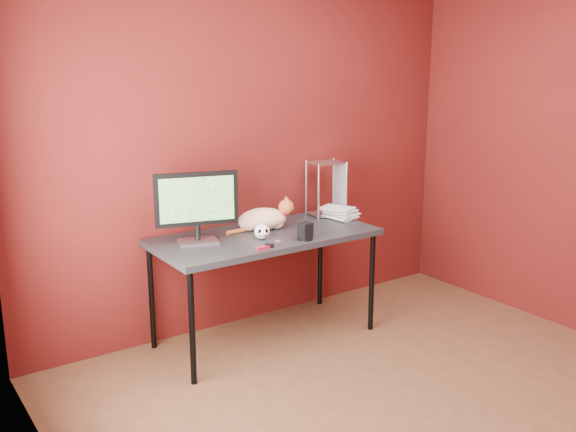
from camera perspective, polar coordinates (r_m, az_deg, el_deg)
room at (r=3.20m, az=13.49°, el=5.45°), size 3.52×3.52×2.61m
desk at (r=4.30m, az=-2.07°, el=-2.26°), size 1.50×0.70×0.75m
monitor at (r=4.06m, az=-8.11°, el=1.08°), size 0.51×0.23×0.46m
cat at (r=4.38m, az=-2.20°, el=-0.23°), size 0.48×0.28×0.23m
skull_mug at (r=4.16m, az=-2.32°, el=-1.39°), size 0.10×0.11×0.10m
speaker at (r=4.14m, az=1.54°, el=-1.43°), size 0.10×0.10×0.11m
book_stack at (r=4.59m, az=4.03°, el=5.28°), size 0.25×0.28×0.93m
wire_rack at (r=4.77m, az=3.41°, el=2.48°), size 0.26×0.22×0.41m
pocket_knife at (r=3.95m, az=-2.22°, el=-2.85°), size 0.09×0.03×0.02m
black_gadget at (r=3.98m, az=-1.64°, el=-2.65°), size 0.06×0.05×0.02m
washer at (r=4.12m, az=-0.91°, el=-2.24°), size 0.04×0.04×0.00m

